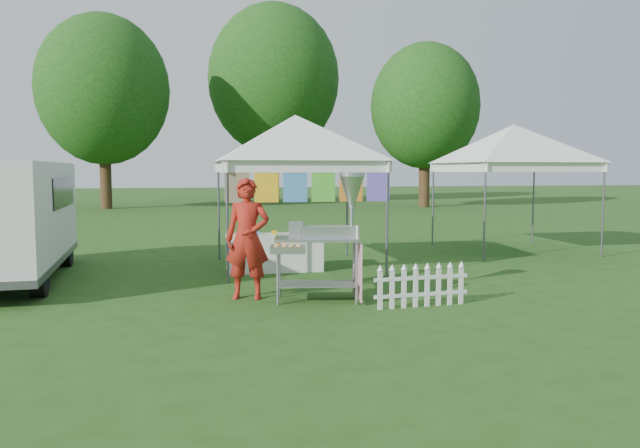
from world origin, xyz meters
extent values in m
plane|color=#254814|center=(0.00, 0.00, 0.00)|extent=(120.00, 120.00, 0.00)
cylinder|color=#59595E|center=(-1.42, 2.08, 1.05)|extent=(0.04, 0.04, 2.10)
cylinder|color=#59595E|center=(1.42, 2.08, 1.05)|extent=(0.04, 0.04, 2.10)
cylinder|color=#59595E|center=(-1.42, 4.92, 1.05)|extent=(0.04, 0.04, 2.10)
cylinder|color=#59595E|center=(1.42, 4.92, 1.05)|extent=(0.04, 0.04, 2.10)
cube|color=white|center=(0.00, 2.08, 2.00)|extent=(3.00, 0.03, 0.22)
cube|color=white|center=(0.00, 4.92, 2.00)|extent=(3.00, 0.03, 0.22)
pyramid|color=white|center=(0.00, 3.50, 3.00)|extent=(4.24, 4.24, 0.90)
cylinder|color=#59595E|center=(0.00, 2.08, 2.08)|extent=(3.00, 0.03, 0.03)
cube|color=#FCAD0D|center=(-1.25, 2.08, 1.73)|extent=(0.42, 0.01, 0.70)
cube|color=orange|center=(-0.75, 2.08, 1.73)|extent=(0.42, 0.01, 0.70)
cube|color=blue|center=(-0.25, 2.08, 1.73)|extent=(0.42, 0.01, 0.70)
cube|color=green|center=(0.25, 2.08, 1.73)|extent=(0.42, 0.01, 0.70)
cube|color=red|center=(0.75, 2.08, 1.73)|extent=(0.42, 0.01, 0.70)
cube|color=#AA19B0|center=(1.25, 2.08, 1.73)|extent=(0.42, 0.01, 0.70)
cylinder|color=#59595E|center=(4.08, 3.58, 1.05)|extent=(0.04, 0.04, 2.10)
cylinder|color=#59595E|center=(6.92, 3.58, 1.05)|extent=(0.04, 0.04, 2.10)
cylinder|color=#59595E|center=(4.08, 6.42, 1.05)|extent=(0.04, 0.04, 2.10)
cylinder|color=#59595E|center=(6.92, 6.42, 1.05)|extent=(0.04, 0.04, 2.10)
cube|color=white|center=(5.50, 3.58, 2.00)|extent=(3.00, 0.03, 0.22)
cube|color=white|center=(5.50, 6.42, 2.00)|extent=(3.00, 0.03, 0.22)
pyramid|color=white|center=(5.50, 5.00, 3.00)|extent=(4.24, 4.24, 0.90)
cylinder|color=#59595E|center=(5.50, 3.58, 2.08)|extent=(3.00, 0.03, 0.03)
cylinder|color=#392A14|center=(-6.00, 24.00, 1.98)|extent=(0.56, 0.56, 3.96)
ellipsoid|color=#2F641B|center=(-6.00, 24.00, 5.85)|extent=(6.40, 6.40, 7.36)
cylinder|color=#392A14|center=(3.00, 28.00, 2.42)|extent=(0.56, 0.56, 4.84)
ellipsoid|color=#2F641B|center=(3.00, 28.00, 7.15)|extent=(7.60, 7.60, 8.74)
cylinder|color=#392A14|center=(10.00, 22.00, 1.76)|extent=(0.56, 0.56, 3.52)
ellipsoid|color=#2F641B|center=(10.00, 22.00, 5.20)|extent=(5.60, 5.60, 6.44)
cylinder|color=gray|center=(-0.83, 0.21, 0.46)|extent=(0.05, 0.05, 0.93)
cylinder|color=gray|center=(0.28, -0.01, 0.46)|extent=(0.05, 0.05, 0.93)
cylinder|color=gray|center=(-0.73, 0.72, 0.46)|extent=(0.05, 0.05, 0.93)
cylinder|color=gray|center=(0.38, 0.50, 0.46)|extent=(0.05, 0.05, 0.93)
cube|color=gray|center=(-0.23, 0.36, 0.26)|extent=(1.26, 0.80, 0.02)
cube|color=#B7B7BC|center=(-0.23, 0.36, 0.93)|extent=(1.33, 0.84, 0.04)
cube|color=#B7B7BC|center=(-0.04, 0.37, 1.02)|extent=(0.91, 0.42, 0.15)
cube|color=gray|center=(-0.52, 0.46, 1.06)|extent=(0.24, 0.26, 0.23)
cylinder|color=gray|center=(0.29, 0.31, 1.39)|extent=(0.06, 0.06, 0.93)
cone|color=#B7B7BC|center=(0.29, 0.31, 1.65)|extent=(0.43, 0.43, 0.41)
cylinder|color=#B7B7BC|center=(0.29, 0.31, 1.87)|extent=(0.46, 0.46, 0.06)
cube|color=#B7B7BC|center=(-0.71, 0.05, 0.82)|extent=(0.54, 0.40, 0.10)
cube|color=pink|center=(0.39, 0.24, 0.46)|extent=(0.17, 0.76, 0.83)
cube|color=white|center=(0.27, -0.03, 1.05)|extent=(0.04, 0.14, 0.19)
imported|color=maroon|center=(-1.21, 0.75, 0.91)|extent=(0.76, 0.60, 1.82)
cube|color=#59595E|center=(-5.27, 3.06, 0.34)|extent=(2.26, 5.07, 0.12)
cube|color=silver|center=(-5.38, 5.17, 0.79)|extent=(1.91, 0.79, 0.89)
cube|color=black|center=(-4.31, 3.71, 1.53)|extent=(0.17, 2.70, 0.54)
cube|color=black|center=(-5.40, 5.54, 1.53)|extent=(1.67, 0.12, 0.54)
cylinder|color=black|center=(-4.32, 1.54, 0.33)|extent=(0.25, 0.68, 0.67)
cylinder|color=black|center=(-4.49, 4.68, 0.33)|extent=(0.25, 0.68, 0.67)
cube|color=silver|center=(0.51, -0.40, 0.28)|extent=(0.07, 0.03, 0.56)
cube|color=silver|center=(0.69, -0.39, 0.28)|extent=(0.07, 0.03, 0.56)
cube|color=silver|center=(0.87, -0.37, 0.28)|extent=(0.07, 0.03, 0.56)
cube|color=silver|center=(1.05, -0.36, 0.28)|extent=(0.07, 0.03, 0.56)
cube|color=silver|center=(1.23, -0.34, 0.28)|extent=(0.07, 0.03, 0.56)
cube|color=silver|center=(1.41, -0.33, 0.28)|extent=(0.07, 0.03, 0.56)
cube|color=silver|center=(1.59, -0.31, 0.28)|extent=(0.07, 0.03, 0.56)
cube|color=silver|center=(1.76, -0.30, 0.28)|extent=(0.07, 0.03, 0.56)
cube|color=silver|center=(1.14, -0.35, 0.18)|extent=(1.44, 0.15, 0.05)
cube|color=silver|center=(1.14, -0.35, 0.42)|extent=(1.44, 0.15, 0.05)
cube|color=white|center=(-0.46, 3.24, 0.35)|extent=(1.80, 0.70, 0.70)
camera|label=1|loc=(-2.09, -8.55, 1.94)|focal=35.00mm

